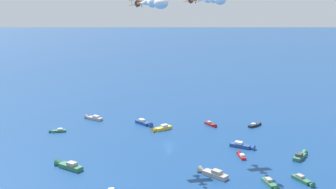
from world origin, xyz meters
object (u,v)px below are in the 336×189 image
motorboat_near_centre (271,184)px  motorboat_outer_ring_e (93,118)px  motorboat_offshore (301,156)px  motorboat_outer_ring_b (145,123)px  motorboat_far_stbd (211,173)px  motorboat_outer_ring_a (67,165)px  motorboat_outer_ring_c (241,155)px  motorboat_mid_cluster (304,181)px  motorboat_inshore (255,125)px  motorboat_outer_ring_f (211,124)px  motorboat_outer_ring_d (57,131)px  biplane_lead (139,3)px  motorboat_trailing (161,129)px  motorboat_far_port (243,146)px  biplane_wingman (193,0)px

motorboat_near_centre → motorboat_outer_ring_e: (-79.05, 52.31, 0.13)m
motorboat_offshore → motorboat_outer_ring_b: (-63.51, 24.45, 0.06)m
motorboat_far_stbd → motorboat_outer_ring_b: 58.73m
motorboat_near_centre → motorboat_offshore: size_ratio=0.84×
motorboat_outer_ring_a → motorboat_outer_ring_b: motorboat_outer_ring_a is taller
motorboat_outer_ring_c → motorboat_mid_cluster: bearing=-40.5°
motorboat_inshore → motorboat_offshore: bearing=-64.1°
motorboat_outer_ring_e → motorboat_mid_cluster: bearing=-28.2°
motorboat_near_centre → motorboat_outer_ring_f: bearing=114.2°
motorboat_offshore → motorboat_outer_ring_b: size_ratio=0.97×
motorboat_outer_ring_f → motorboat_near_centre: bearing=-65.8°
motorboat_near_centre → motorboat_inshore: (-6.32, 59.25, -0.06)m
motorboat_mid_cluster → motorboat_outer_ring_a: bearing=-174.7°
motorboat_outer_ring_d → motorboat_outer_ring_f: (60.56, 24.53, 0.02)m
motorboat_near_centre → motorboat_outer_ring_c: 23.53m
biplane_lead → motorboat_trailing: bearing=84.9°
motorboat_outer_ring_b → motorboat_outer_ring_d: (-32.10, -18.80, -0.22)m
motorboat_mid_cluster → motorboat_outer_ring_a: (-72.76, -6.77, 0.22)m
motorboat_near_centre → motorboat_inshore: bearing=96.1°
motorboat_far_port → motorboat_outer_ring_e: motorboat_outer_ring_e is taller
motorboat_far_port → motorboat_far_stbd: size_ratio=0.94×
motorboat_mid_cluster → motorboat_outer_ring_f: 61.34m
motorboat_far_stbd → motorboat_outer_ring_d: bearing=157.7°
motorboat_inshore → motorboat_far_stbd: bearing=-101.5°
motorboat_near_centre → motorboat_outer_ring_b: bearing=137.0°
motorboat_trailing → motorboat_outer_ring_f: size_ratio=1.39×
motorboat_inshore → motorboat_mid_cluster: (15.75, -54.38, 0.07)m
motorboat_outer_ring_d → biplane_wingman: (55.52, 5.15, 52.57)m
motorboat_outer_ring_c → motorboat_outer_ring_e: size_ratio=0.66×
motorboat_outer_ring_d → biplane_wingman: size_ratio=0.97×
motorboat_inshore → biplane_wingman: 62.08m
motorboat_outer_ring_d → motorboat_outer_ring_e: bearing=72.9°
motorboat_near_centre → motorboat_outer_ring_e: bearing=146.5°
motorboat_outer_ring_b → biplane_wingman: size_ratio=1.33×
motorboat_offshore → motorboat_outer_ring_c: 20.36m
motorboat_far_stbd → motorboat_outer_ring_c: 19.64m
motorboat_inshore → motorboat_mid_cluster: motorboat_mid_cluster is taller
motorboat_outer_ring_c → motorboat_outer_ring_d: motorboat_outer_ring_d is taller
motorboat_far_stbd → motorboat_mid_cluster: 27.16m
motorboat_trailing → motorboat_outer_ring_f: (19.57, 11.71, -0.18)m
motorboat_near_centre → motorboat_outer_ring_f: 61.00m
motorboat_outer_ring_b → motorboat_outer_ring_f: motorboat_outer_ring_b is taller
motorboat_outer_ring_f → biplane_lead: bearing=-123.3°
motorboat_far_stbd → motorboat_inshore: (11.37, 55.91, -0.25)m
motorboat_inshore → motorboat_outer_ring_e: 73.06m
motorboat_outer_ring_c → biplane_lead: biplane_lead is taller
motorboat_outer_ring_c → motorboat_outer_ring_d: bearing=172.6°
motorboat_outer_ring_e → biplane_wingman: (49.02, -16.05, 52.38)m
motorboat_near_centre → motorboat_outer_ring_a: size_ratio=0.71×
motorboat_far_port → motorboat_outer_ring_f: motorboat_far_port is taller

